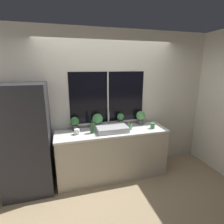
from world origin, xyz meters
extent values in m
plane|color=#937F60|center=(0.00, 0.00, 0.00)|extent=(14.00, 14.00, 0.00)
cube|color=beige|center=(0.00, 0.62, 1.35)|extent=(8.00, 0.06, 2.70)
cube|color=black|center=(0.00, 0.59, 1.47)|extent=(1.44, 0.01, 0.96)
cube|color=silver|center=(0.00, 0.58, 1.47)|extent=(0.02, 0.01, 0.96)
cube|color=silver|center=(0.00, 0.58, 0.98)|extent=(1.50, 0.04, 0.03)
cube|color=beige|center=(-2.09, 1.50, 1.35)|extent=(0.06, 7.00, 2.70)
cube|color=beige|center=(2.09, 1.50, 1.35)|extent=(0.06, 7.00, 2.70)
cube|color=#B2A893|center=(0.00, 0.28, 0.44)|extent=(2.01, 0.55, 0.88)
cube|color=silver|center=(0.00, 0.28, 0.90)|extent=(2.04, 0.58, 0.03)
cube|color=#232328|center=(-1.44, 0.29, 0.90)|extent=(0.74, 0.68, 1.80)
cube|color=#ADADB2|center=(-0.01, 0.26, 0.96)|extent=(0.55, 0.37, 0.09)
cylinder|color=#B7B7BC|center=(-0.01, 0.48, 0.93)|extent=(0.04, 0.04, 0.03)
cylinder|color=#B7B7BC|center=(-0.01, 0.48, 1.09)|extent=(0.02, 0.02, 0.28)
cylinder|color=#4C4C51|center=(-0.65, 0.48, 0.96)|extent=(0.10, 0.10, 0.10)
sphere|color=#387A3D|center=(-0.65, 0.48, 1.09)|extent=(0.15, 0.15, 0.15)
cylinder|color=#4C4C51|center=(-0.23, 0.48, 0.96)|extent=(0.11, 0.11, 0.09)
sphere|color=#478E4C|center=(-0.23, 0.48, 1.10)|extent=(0.19, 0.19, 0.19)
cylinder|color=#4C4C51|center=(0.22, 0.48, 0.97)|extent=(0.12, 0.12, 0.12)
sphere|color=#387A3D|center=(0.22, 0.48, 1.10)|extent=(0.14, 0.14, 0.14)
cylinder|color=#4C4C51|center=(0.65, 0.48, 0.96)|extent=(0.11, 0.11, 0.09)
sphere|color=#569951|center=(0.65, 0.48, 1.09)|extent=(0.18, 0.18, 0.18)
cylinder|color=#519E5B|center=(0.33, 0.24, 0.97)|extent=(0.06, 0.06, 0.11)
cylinder|color=black|center=(0.33, 0.24, 1.04)|extent=(0.03, 0.03, 0.03)
cylinder|color=#235128|center=(-0.37, 0.26, 1.00)|extent=(0.07, 0.07, 0.18)
cylinder|color=black|center=(-0.37, 0.26, 1.12)|extent=(0.03, 0.03, 0.05)
cylinder|color=white|center=(-0.63, 0.27, 0.96)|extent=(0.09, 0.09, 0.09)
cylinder|color=#38844C|center=(0.76, 0.19, 0.96)|extent=(0.08, 0.08, 0.10)
camera|label=1|loc=(-0.81, -2.59, 2.04)|focal=28.00mm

